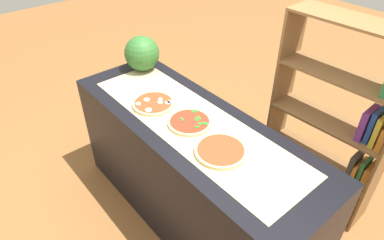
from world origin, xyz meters
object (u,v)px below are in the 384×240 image
pizza_spinach_1 (190,122)px  bookshelf (343,136)px  watermelon (142,53)px  pizza_mozzarella_0 (154,103)px  pizza_plain_2 (221,151)px

pizza_spinach_1 → bookshelf: bearing=57.3°
watermelon → pizza_mozzarella_0: bearing=-25.9°
pizza_mozzarella_0 → pizza_spinach_1: 0.34m
pizza_mozzarella_0 → watermelon: bearing=154.1°
pizza_spinach_1 → pizza_plain_2: bearing=-6.9°
pizza_mozzarella_0 → bookshelf: bookshelf is taller
watermelon → bookshelf: bearing=27.9°
pizza_plain_2 → bookshelf: bearing=74.5°
pizza_plain_2 → watermelon: watermelon is taller
bookshelf → pizza_plain_2: bearing=-105.5°
watermelon → bookshelf: 1.67m
pizza_plain_2 → bookshelf: 1.05m
pizza_plain_2 → watermelon: bearing=169.0°
watermelon → pizza_plain_2: bearing=-11.0°
pizza_spinach_1 → watermelon: 0.86m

